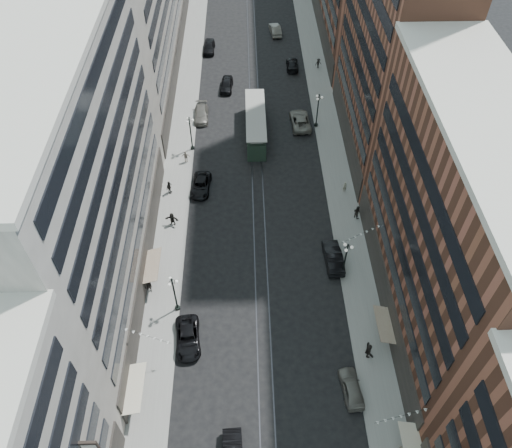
{
  "coord_description": "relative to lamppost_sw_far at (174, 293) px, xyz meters",
  "views": [
    {
      "loc": [
        -1.46,
        -1.51,
        46.39
      ],
      "look_at": [
        -0.52,
        35.75,
        5.0
      ],
      "focal_mm": 35.0,
      "sensor_mm": 36.0,
      "label": 1
    }
  ],
  "objects": [
    {
      "name": "pedestrian_2",
      "position": [
        -3.3,
        2.36,
        -1.99
      ],
      "size": [
        1.06,
        0.84,
        1.91
      ],
      "primitive_type": "imported",
      "rotation": [
        0.0,
        0.0,
        -0.42
      ],
      "color": "black",
      "rests_on": "sidewalk_west"
    },
    {
      "name": "pedestrian_8",
      "position": [
        20.61,
        17.73,
        -2.16
      ],
      "size": [
        0.64,
        0.5,
        1.57
      ],
      "primitive_type": "imported",
      "rotation": [
        0.0,
        0.0,
        3.37
      ],
      "color": "#A39F87",
      "rests_on": "sidewalk_east"
    },
    {
      "name": "car_7",
      "position": [
        1.64,
        18.7,
        -2.38
      ],
      "size": [
        2.8,
        5.35,
        1.44
      ],
      "primitive_type": "imported",
      "rotation": [
        0.0,
        0.0,
        -0.08
      ],
      "color": "black",
      "rests_on": "ground"
    },
    {
      "name": "pedestrian_extra_1",
      "position": [
        -2.43,
        18.0,
        -1.98
      ],
      "size": [
        0.98,
        1.25,
        1.94
      ],
      "primitive_type": "imported",
      "rotation": [
        0.0,
        0.0,
        1.1
      ],
      "color": "black",
      "rests_on": "sidewalk_west"
    },
    {
      "name": "streetcar",
      "position": [
        9.2,
        30.43,
        -1.45
      ],
      "size": [
        2.85,
        12.87,
        3.56
      ],
      "color": "#223628",
      "rests_on": "ground"
    },
    {
      "name": "rail_west",
      "position": [
        8.5,
        42.0,
        -3.09
      ],
      "size": [
        0.12,
        180.0,
        0.02
      ],
      "primitive_type": "cube",
      "color": "#2D2D33",
      "rests_on": "ground"
    },
    {
      "name": "building_east_mid",
      "position": [
        26.2,
        -0.0,
        8.9
      ],
      "size": [
        8.0,
        30.0,
        24.0
      ],
      "primitive_type": "cube",
      "color": "brown",
      "rests_on": "ground"
    },
    {
      "name": "pedestrian_5",
      "position": [
        -1.57,
        12.37,
        -2.01
      ],
      "size": [
        1.79,
        0.88,
        1.86
      ],
      "primitive_type": "imported",
      "rotation": [
        0.0,
        0.0,
        -0.23
      ],
      "color": "black",
      "rests_on": "sidewalk_west"
    },
    {
      "name": "sidewalk_east",
      "position": [
        20.2,
        42.0,
        -3.02
      ],
      "size": [
        4.0,
        180.0,
        0.15
      ],
      "primitive_type": "cube",
      "color": "gray",
      "rests_on": "ground"
    },
    {
      "name": "pedestrian_6",
      "position": [
        -0.68,
        24.17,
        -2.02
      ],
      "size": [
        1.12,
        0.56,
        1.86
      ],
      "primitive_type": "imported",
      "rotation": [
        0.0,
        0.0,
        3.08
      ],
      "color": "#B1A393",
      "rests_on": "sidewalk_west"
    },
    {
      "name": "sidewalk_west",
      "position": [
        -1.8,
        42.0,
        -3.02
      ],
      "size": [
        4.0,
        180.0,
        0.15
      ],
      "primitive_type": "cube",
      "color": "gray",
      "rests_on": "ground"
    },
    {
      "name": "car_13",
      "position": [
        4.7,
        42.54,
        -2.28
      ],
      "size": [
        2.32,
        4.93,
        1.63
      ],
      "primitive_type": "imported",
      "rotation": [
        0.0,
        0.0,
        -0.08
      ],
      "color": "black",
      "rests_on": "ground"
    },
    {
      "name": "pedestrian_9",
      "position": [
        20.5,
        48.44,
        -2.08
      ],
      "size": [
        1.21,
        0.78,
        1.73
      ],
      "primitive_type": "imported",
      "rotation": [
        0.0,
        0.0,
        0.31
      ],
      "color": "black",
      "rests_on": "sidewalk_east"
    },
    {
      "name": "ground",
      "position": [
        9.2,
        32.0,
        -3.1
      ],
      "size": [
        220.0,
        220.0,
        0.0
      ],
      "primitive_type": "plane",
      "color": "black",
      "rests_on": "ground"
    },
    {
      "name": "pedestrian_7",
      "position": [
        21.44,
        12.97,
        -1.99
      ],
      "size": [
        1.01,
        1.03,
        1.92
      ],
      "primitive_type": "imported",
      "rotation": [
        0.0,
        0.0,
        2.32
      ],
      "color": "black",
      "rests_on": "sidewalk_east"
    },
    {
      "name": "lamppost_sw_far",
      "position": [
        0.0,
        0.0,
        0.0
      ],
      "size": [
        1.03,
        1.14,
        5.52
      ],
      "color": "black",
      "rests_on": "sidewalk_west"
    },
    {
      "name": "pedestrian_extra_0",
      "position": [
        19.56,
        -5.95,
        -2.01
      ],
      "size": [
        0.61,
        1.76,
        1.87
      ],
      "primitive_type": "imported",
      "rotation": [
        0.0,
        0.0,
        1.63
      ],
      "color": "black",
      "rests_on": "sidewalk_east"
    },
    {
      "name": "car_9",
      "position": [
        1.35,
        54.95,
        -2.25
      ],
      "size": [
        2.13,
        5.01,
        1.69
      ],
      "primitive_type": "imported",
      "rotation": [
        0.0,
        0.0,
        -0.03
      ],
      "color": "black",
      "rests_on": "ground"
    },
    {
      "name": "car_10",
      "position": [
        17.6,
        6.07,
        -2.22
      ],
      "size": [
        2.13,
        5.42,
        1.76
      ],
      "primitive_type": "imported",
      "rotation": [
        0.0,
        0.0,
        3.19
      ],
      "color": "black",
      "rests_on": "ground"
    },
    {
      "name": "car_12",
      "position": [
        16.0,
        48.73,
        -2.38
      ],
      "size": [
        2.13,
        4.98,
        1.43
      ],
      "primitive_type": "imported",
      "rotation": [
        0.0,
        0.0,
        3.12
      ],
      "color": "black",
      "rests_on": "ground"
    },
    {
      "name": "car_8",
      "position": [
        0.93,
        34.62,
        -2.34
      ],
      "size": [
        2.25,
        5.27,
        1.51
      ],
      "primitive_type": "imported",
      "rotation": [
        0.0,
        0.0,
        0.02
      ],
      "color": "#636058",
      "rests_on": "ground"
    },
    {
      "name": "rail_east",
      "position": [
        9.9,
        42.0,
        -3.09
      ],
      "size": [
        0.12,
        180.0,
        0.02
      ],
      "primitive_type": "cube",
      "color": "#2D2D33",
      "rests_on": "ground"
    },
    {
      "name": "car_4",
      "position": [
        17.33,
        -9.63,
        -2.34
      ],
      "size": [
        2.21,
        4.58,
        1.51
      ],
      "primitive_type": "imported",
      "rotation": [
        0.0,
        0.0,
        3.24
      ],
      "color": "#646259",
      "rests_on": "ground"
    },
    {
      "name": "lamppost_se_mid",
      "position": [
        18.4,
        32.0,
        0.0
      ],
      "size": [
        1.03,
        1.14,
        5.52
      ],
      "color": "black",
      "rests_on": "sidewalk_east"
    },
    {
      "name": "car_2",
      "position": [
        1.4,
        -3.93,
        -2.36
      ],
      "size": [
        3.0,
        5.55,
        1.48
      ],
      "primitive_type": "imported",
      "rotation": [
        0.0,
        0.0,
        0.1
      ],
      "color": "black",
      "rests_on": "ground"
    },
    {
      "name": "car_14",
      "position": [
        13.69,
        61.08,
        -2.26
      ],
      "size": [
        2.38,
        5.28,
        1.68
      ],
      "primitive_type": "imported",
      "rotation": [
        0.0,
        0.0,
        3.26
      ],
      "color": "#68665D",
      "rests_on": "ground"
    },
    {
      "name": "car_11",
      "position": [
        16.0,
        32.43,
        -2.26
      ],
      "size": [
        3.13,
        6.17,
        1.67
      ],
      "primitive_type": "imported",
      "rotation": [
        0.0,
        0.0,
        3.2
      ],
      "color": "slate",
      "rests_on": "ground"
    },
    {
      "name": "lamppost_se_far",
      "position": [
        18.4,
        4.0,
        0.0
      ],
      "size": [
        1.03,
        1.14,
        5.52
      ],
      "color": "black",
      "rests_on": "sidewalk_east"
    },
    {
      "name": "building_west_mid",
      "position": [
        -7.8,
        5.0,
        10.9
      ],
      "size": [
        8.0,
        36.0,
        28.0
      ],
      "primitive_type": "cube",
      "color": "#A7A094",
      "rests_on": "ground"
    },
    {
      "name": "lamppost_sw_mid",
      "position": [
        0.0,
        27.0,
        0.0
      ],
      "size": [
        1.03,
        1.14,
        5.52
      ],
      "color": "black",
      "rests_on": "sidewalk_west"
    }
  ]
}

